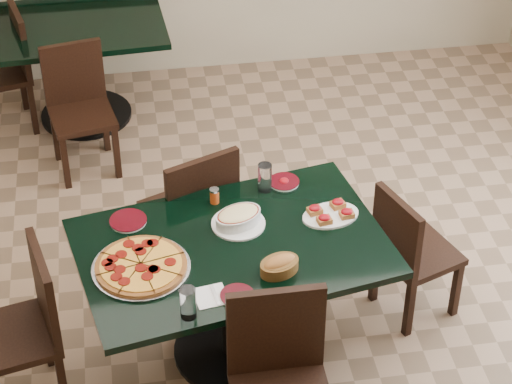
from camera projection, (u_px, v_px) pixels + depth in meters
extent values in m
plane|color=#87684E|center=(257.00, 309.00, 5.63)|extent=(5.50, 5.50, 0.00)
cube|color=black|center=(232.00, 248.00, 4.93)|extent=(1.66, 1.24, 0.04)
cylinder|color=black|center=(233.00, 303.00, 5.15)|extent=(0.13, 0.13, 0.71)
cylinder|color=black|center=(234.00, 349.00, 5.36)|extent=(0.65, 0.65, 0.03)
cube|color=black|center=(76.00, 26.00, 6.79)|extent=(1.24, 0.93, 0.04)
cylinder|color=black|center=(82.00, 74.00, 7.01)|extent=(0.13, 0.13, 0.71)
cylinder|color=black|center=(87.00, 114.00, 7.22)|extent=(0.65, 0.65, 0.03)
cube|color=black|center=(188.00, 212.00, 5.62)|extent=(0.56, 0.56, 0.04)
cube|color=black|center=(203.00, 195.00, 5.33)|extent=(0.42, 0.20, 0.46)
cube|color=black|center=(202.00, 216.00, 5.96)|extent=(0.05, 0.05, 0.42)
cube|color=black|center=(234.00, 251.00, 5.71)|extent=(0.05, 0.05, 0.42)
cube|color=black|center=(146.00, 237.00, 5.81)|extent=(0.05, 0.05, 0.42)
cube|color=black|center=(176.00, 273.00, 5.55)|extent=(0.05, 0.05, 0.42)
cube|color=black|center=(276.00, 330.00, 4.49)|extent=(0.45, 0.04, 0.48)
cube|color=black|center=(419.00, 254.00, 5.42)|extent=(0.49, 0.49, 0.04)
cube|color=black|center=(397.00, 232.00, 5.21)|extent=(0.17, 0.37, 0.41)
cube|color=black|center=(456.00, 289.00, 5.49)|extent=(0.05, 0.05, 0.37)
cube|color=black|center=(409.00, 309.00, 5.37)|extent=(0.05, 0.05, 0.37)
cube|color=black|center=(421.00, 256.00, 5.71)|extent=(0.05, 0.05, 0.37)
cube|color=black|center=(375.00, 274.00, 5.59)|extent=(0.05, 0.05, 0.37)
cube|color=black|center=(12.00, 338.00, 4.85)|extent=(0.51, 0.51, 0.04)
cube|color=black|center=(44.00, 290.00, 4.76)|extent=(0.14, 0.42, 0.45)
cube|color=black|center=(47.00, 336.00, 5.17)|extent=(0.05, 0.05, 0.41)
cube|color=black|center=(82.00, 117.00, 6.47)|extent=(0.47, 0.47, 0.04)
cube|color=black|center=(73.00, 72.00, 6.47)|extent=(0.40, 0.11, 0.43)
cube|color=black|center=(65.00, 163.00, 6.43)|extent=(0.05, 0.05, 0.39)
cube|color=black|center=(56.00, 135.00, 6.68)|extent=(0.05, 0.05, 0.39)
cube|color=black|center=(117.00, 153.00, 6.52)|extent=(0.05, 0.05, 0.39)
cube|color=black|center=(105.00, 126.00, 6.77)|extent=(0.05, 0.05, 0.39)
cube|color=black|center=(20.00, 39.00, 6.79)|extent=(0.13, 0.41, 0.44)
cube|color=black|center=(23.00, 85.00, 7.19)|extent=(0.05, 0.05, 0.40)
cube|color=black|center=(33.00, 109.00, 6.93)|extent=(0.05, 0.05, 0.40)
cylinder|color=#ADADB4|center=(141.00, 268.00, 4.77)|extent=(0.48, 0.48, 0.01)
cylinder|color=brown|center=(141.00, 266.00, 4.77)|extent=(0.44, 0.44, 0.02)
cylinder|color=gold|center=(141.00, 264.00, 4.76)|extent=(0.39, 0.39, 0.01)
cylinder|color=silver|center=(238.00, 224.00, 5.04)|extent=(0.27, 0.27, 0.01)
ellipsoid|color=#FCEDAD|center=(238.00, 214.00, 5.00)|extent=(0.26, 0.22, 0.04)
ellipsoid|color=#AB642F|center=(279.00, 263.00, 4.73)|extent=(0.19, 0.14, 0.07)
cylinder|color=silver|center=(237.00, 296.00, 4.62)|extent=(0.16, 0.16, 0.01)
cylinder|color=#3A040B|center=(237.00, 295.00, 4.61)|extent=(0.16, 0.16, 0.00)
cylinder|color=silver|center=(284.00, 182.00, 5.32)|extent=(0.16, 0.16, 0.01)
cylinder|color=#3A040B|center=(284.00, 181.00, 5.32)|extent=(0.16, 0.16, 0.00)
ellipsoid|color=#A20811|center=(284.00, 181.00, 5.31)|extent=(0.05, 0.05, 0.02)
cylinder|color=silver|center=(128.00, 221.00, 5.06)|extent=(0.19, 0.19, 0.01)
cylinder|color=#3A040B|center=(128.00, 220.00, 5.05)|extent=(0.19, 0.19, 0.00)
cube|color=white|center=(211.00, 296.00, 4.62)|extent=(0.17, 0.17, 0.00)
cube|color=#ADADB4|center=(215.00, 295.00, 4.62)|extent=(0.04, 0.14, 0.00)
cylinder|color=white|center=(265.00, 177.00, 5.23)|extent=(0.07, 0.07, 0.16)
cylinder|color=white|center=(188.00, 303.00, 4.47)|extent=(0.08, 0.08, 0.16)
cylinder|color=#AE3A12|center=(214.00, 196.00, 5.17)|extent=(0.05, 0.05, 0.08)
cylinder|color=#ADADB4|center=(214.00, 190.00, 5.14)|extent=(0.05, 0.05, 0.01)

